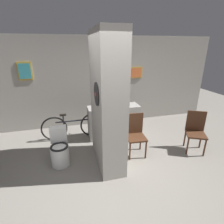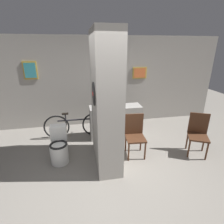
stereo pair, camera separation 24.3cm
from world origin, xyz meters
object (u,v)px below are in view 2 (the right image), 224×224
object	(u,v)px
bicycle	(76,125)
bottle_tall	(116,101)
chair_by_doorway	(198,133)
toilet	(59,147)
chair_near_pillar	(135,134)

from	to	relation	value
bicycle	bottle_tall	distance (m)	1.24
chair_by_doorway	bottle_tall	size ratio (longest dim) A/B	3.05
toilet	bottle_tall	size ratio (longest dim) A/B	2.44
chair_by_doorway	chair_near_pillar	bearing A→B (deg)	-162.39
bicycle	toilet	bearing A→B (deg)	-109.11
chair_by_doorway	bicycle	world-z (taller)	chair_by_doorway
toilet	chair_near_pillar	distance (m)	1.65
toilet	chair_near_pillar	xyz separation A→B (m)	(1.63, -0.04, 0.19)
chair_near_pillar	bicycle	world-z (taller)	chair_near_pillar
toilet	chair_by_doorway	distance (m)	3.05
bicycle	bottle_tall	xyz separation A→B (m)	(1.07, -0.07, 0.62)
chair_near_pillar	bottle_tall	distance (m)	1.10
toilet	bottle_tall	bearing A→B (deg)	33.41
chair_near_pillar	bottle_tall	bearing A→B (deg)	107.38
chair_by_doorway	toilet	bearing A→B (deg)	-158.35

